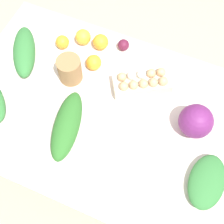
{
  "coord_description": "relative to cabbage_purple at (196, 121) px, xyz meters",
  "views": [
    {
      "loc": [
        0.25,
        -0.59,
        2.05
      ],
      "look_at": [
        0.0,
        0.0,
        0.76
      ],
      "focal_mm": 50.0,
      "sensor_mm": 36.0,
      "label": 1
    }
  ],
  "objects": [
    {
      "name": "ground_plane",
      "position": [
        -0.36,
        -0.08,
        -0.82
      ],
      "size": [
        8.0,
        8.0,
        0.0
      ],
      "primitive_type": "plane",
      "color": "#C6B289"
    },
    {
      "name": "dining_table",
      "position": [
        -0.36,
        -0.08,
        -0.17
      ],
      "size": [
        1.47,
        0.91,
        0.74
      ],
      "color": "silver",
      "rests_on": "ground_plane"
    },
    {
      "name": "cabbage_purple",
      "position": [
        0.0,
        0.0,
        0.0
      ],
      "size": [
        0.15,
        0.15,
        0.15
      ],
      "primitive_type": "sphere",
      "color": "#6B2366",
      "rests_on": "dining_table"
    },
    {
      "name": "egg_carton",
      "position": [
        -0.29,
        0.11,
        -0.03
      ],
      "size": [
        0.29,
        0.24,
        0.09
      ],
      "rotation": [
        0.0,
        0.0,
        3.69
      ],
      "color": "beige",
      "rests_on": "dining_table"
    },
    {
      "name": "paper_bag",
      "position": [
        -0.63,
        0.03,
        -0.01
      ],
      "size": [
        0.12,
        0.12,
        0.13
      ],
      "primitive_type": "cylinder",
      "color": "#997047",
      "rests_on": "dining_table"
    },
    {
      "name": "greens_bunch_beet_tops",
      "position": [
        0.12,
        -0.22,
        -0.04
      ],
      "size": [
        0.15,
        0.25,
        0.06
      ],
      "primitive_type": "ellipsoid",
      "rotation": [
        0.0,
        0.0,
        4.7
      ],
      "color": "#337538",
      "rests_on": "dining_table"
    },
    {
      "name": "greens_bunch_chard",
      "position": [
        -0.52,
        -0.23,
        -0.03
      ],
      "size": [
        0.18,
        0.36,
        0.09
      ],
      "primitive_type": "ellipsoid",
      "rotation": [
        0.0,
        0.0,
        4.93
      ],
      "color": "#2D6B28",
      "rests_on": "dining_table"
    },
    {
      "name": "greens_bunch_scallion",
      "position": [
        -0.9,
        0.05,
        -0.03
      ],
      "size": [
        0.25,
        0.32,
        0.09
      ],
      "primitive_type": "ellipsoid",
      "rotation": [
        0.0,
        0.0,
        2.09
      ],
      "color": "#337538",
      "rests_on": "dining_table"
    },
    {
      "name": "beet_root",
      "position": [
        -0.46,
        0.3,
        -0.05
      ],
      "size": [
        0.06,
        0.06,
        0.06
      ],
      "primitive_type": "sphere",
      "color": "#5B1933",
      "rests_on": "dining_table"
    },
    {
      "name": "orange_0",
      "position": [
        -0.75,
        0.19,
        -0.04
      ],
      "size": [
        0.07,
        0.07,
        0.07
      ],
      "primitive_type": "sphere",
      "color": "orange",
      "rests_on": "dining_table"
    },
    {
      "name": "orange_1",
      "position": [
        -0.57,
        0.26,
        -0.04
      ],
      "size": [
        0.08,
        0.08,
        0.08
      ],
      "primitive_type": "sphere",
      "color": "orange",
      "rests_on": "dining_table"
    },
    {
      "name": "orange_2",
      "position": [
        -0.55,
        0.13,
        -0.04
      ],
      "size": [
        0.08,
        0.08,
        0.08
      ],
      "primitive_type": "sphere",
      "color": "orange",
      "rests_on": "dining_table"
    },
    {
      "name": "orange_3",
      "position": [
        -0.67,
        0.25,
        -0.04
      ],
      "size": [
        0.08,
        0.08,
        0.08
      ],
      "primitive_type": "sphere",
      "color": "#F9A833",
      "rests_on": "dining_table"
    }
  ]
}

